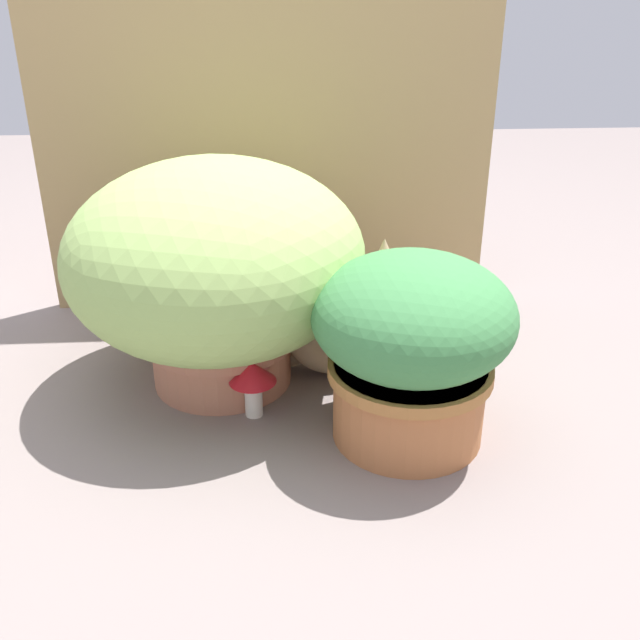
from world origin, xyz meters
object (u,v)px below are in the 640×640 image
(leafy_planter, at_px, (412,342))
(mushroom_ornament_pink, at_px, (249,354))
(cat, at_px, (348,323))
(grass_planter, at_px, (216,265))
(mushroom_ornament_red, at_px, (253,377))

(leafy_planter, xyz_separation_m, mushroom_ornament_pink, (-0.32, 0.16, -0.10))
(leafy_planter, height_order, cat, leafy_planter)
(grass_planter, relative_size, mushroom_ornament_red, 5.08)
(grass_planter, xyz_separation_m, mushroom_ornament_pink, (0.06, -0.08, -0.18))
(cat, xyz_separation_m, mushroom_ornament_red, (-0.22, -0.18, -0.03))
(cat, bearing_deg, grass_planter, -174.19)
(mushroom_ornament_red, bearing_deg, cat, 40.10)
(cat, bearing_deg, mushroom_ornament_pink, -154.25)
(grass_planter, xyz_separation_m, mushroom_ornament_red, (0.07, -0.15, -0.19))
(mushroom_ornament_pink, bearing_deg, mushroom_ornament_red, -83.57)
(leafy_planter, height_order, mushroom_ornament_red, leafy_planter)
(cat, relative_size, mushroom_ornament_red, 3.10)
(mushroom_ornament_red, bearing_deg, leafy_planter, -16.49)
(leafy_planter, bearing_deg, mushroom_ornament_red, 163.51)
(leafy_planter, relative_size, mushroom_ornament_red, 3.09)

